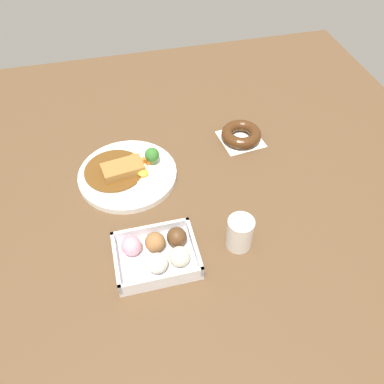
{
  "coord_description": "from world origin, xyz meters",
  "views": [
    {
      "loc": [
        0.16,
        0.69,
        0.8
      ],
      "look_at": [
        -0.0,
        0.01,
        0.03
      ],
      "focal_mm": 37.26,
      "sensor_mm": 36.0,
      "label": 1
    }
  ],
  "objects_px": {
    "chocolate_ring_donut": "(241,135)",
    "coffee_mug": "(240,233)",
    "curry_plate": "(127,173)",
    "donut_box": "(158,253)"
  },
  "relations": [
    {
      "from": "curry_plate",
      "to": "donut_box",
      "type": "xyz_separation_m",
      "value": [
        -0.03,
        0.29,
        0.01
      ]
    },
    {
      "from": "donut_box",
      "to": "chocolate_ring_donut",
      "type": "height_order",
      "value": "donut_box"
    },
    {
      "from": "curry_plate",
      "to": "donut_box",
      "type": "bearing_deg",
      "value": 96.74
    },
    {
      "from": "curry_plate",
      "to": "coffee_mug",
      "type": "relative_size",
      "value": 3.16
    },
    {
      "from": "chocolate_ring_donut",
      "to": "coffee_mug",
      "type": "relative_size",
      "value": 1.57
    },
    {
      "from": "curry_plate",
      "to": "chocolate_ring_donut",
      "type": "xyz_separation_m",
      "value": [
        -0.36,
        -0.08,
        0.0
      ]
    },
    {
      "from": "curry_plate",
      "to": "donut_box",
      "type": "distance_m",
      "value": 0.29
    },
    {
      "from": "coffee_mug",
      "to": "donut_box",
      "type": "bearing_deg",
      "value": -1.16
    },
    {
      "from": "curry_plate",
      "to": "coffee_mug",
      "type": "distance_m",
      "value": 0.37
    },
    {
      "from": "curry_plate",
      "to": "coffee_mug",
      "type": "bearing_deg",
      "value": 128.12
    }
  ]
}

